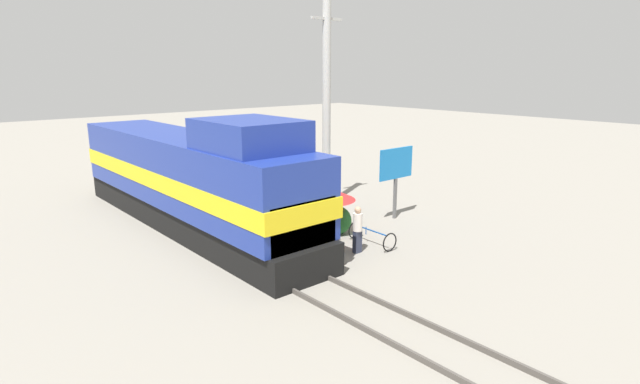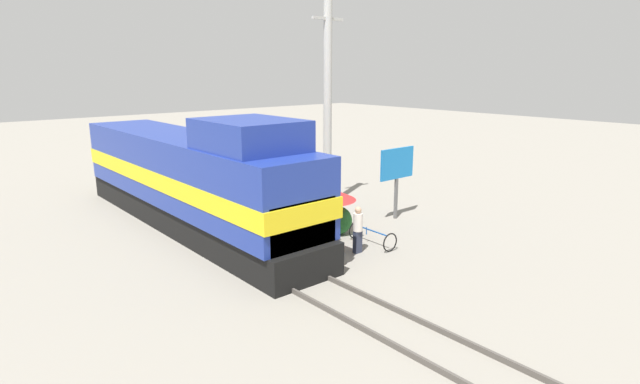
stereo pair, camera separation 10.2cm
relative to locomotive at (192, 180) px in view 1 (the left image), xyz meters
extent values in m
plane|color=gray|center=(0.00, -4.52, -2.09)|extent=(120.00, 120.00, 0.00)
cube|color=#4C4742|center=(-0.72, -4.52, -2.02)|extent=(0.08, 29.20, 0.15)
cube|color=#4C4742|center=(0.72, -4.52, -2.02)|extent=(0.08, 29.20, 0.15)
cube|color=black|center=(0.00, 0.47, -1.53)|extent=(2.76, 16.25, 1.12)
cube|color=navy|center=(0.00, 0.47, 0.40)|extent=(3.00, 15.60, 2.74)
cube|color=yellow|center=(0.00, 0.47, 0.12)|extent=(3.04, 15.76, 0.70)
cube|color=yellow|center=(0.00, -6.19, -0.22)|extent=(2.55, 2.27, 1.51)
cube|color=navy|center=(0.00, -4.40, 2.28)|extent=(2.82, 3.57, 1.04)
cylinder|color=#B2B2AD|center=(6.60, -0.87, 2.87)|extent=(0.39, 0.39, 9.93)
cube|color=#B2B2AD|center=(6.60, -0.87, 6.65)|extent=(1.80, 0.12, 0.12)
cylinder|color=#4C4C4C|center=(3.76, -4.12, -1.18)|extent=(0.05, 0.05, 1.82)
cone|color=red|center=(3.76, -4.12, -0.40)|extent=(2.30, 2.30, 0.52)
cube|color=#595959|center=(7.48, -4.50, -1.18)|extent=(0.12, 0.12, 1.83)
cube|color=#1972BF|center=(7.48, -4.50, 0.42)|extent=(2.05, 0.08, 1.36)
sphere|color=#236028|center=(4.06, -4.43, -1.52)|extent=(1.14, 1.14, 1.14)
cube|color=#2D3347|center=(3.14, -6.48, -1.67)|extent=(0.30, 0.20, 0.83)
cylinder|color=silver|center=(3.14, -6.48, -0.93)|extent=(0.34, 0.34, 0.66)
sphere|color=tan|center=(3.14, -6.48, -0.47)|extent=(0.24, 0.24, 0.24)
torus|color=black|center=(4.18, -5.33, -1.73)|extent=(0.71, 0.07, 0.71)
torus|color=black|center=(4.12, -7.18, -1.73)|extent=(0.71, 0.07, 0.71)
cube|color=#194C99|center=(4.15, -6.26, -1.53)|extent=(0.10, 1.58, 0.04)
cylinder|color=#194C99|center=(4.16, -5.93, -1.61)|extent=(0.04, 0.04, 0.30)
camera|label=1|loc=(-9.11, -18.59, 4.42)|focal=28.00mm
camera|label=2|loc=(-9.03, -18.65, 4.42)|focal=28.00mm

